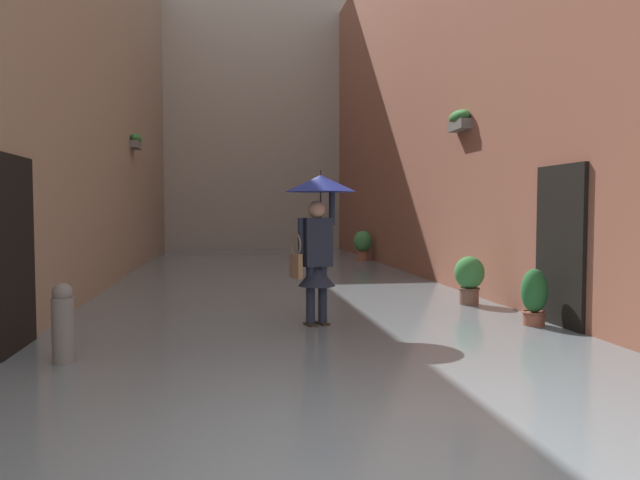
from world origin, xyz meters
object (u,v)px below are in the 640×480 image
(potted_plant_near_left, at_px, (469,278))
(potted_plant_far_left, at_px, (534,298))
(potted_plant_mid_left, at_px, (363,244))
(mooring_bollard, at_px, (63,326))
(person_wading, at_px, (318,221))

(potted_plant_near_left, height_order, potted_plant_far_left, potted_plant_near_left)
(potted_plant_mid_left, bearing_deg, potted_plant_near_left, 88.99)
(potted_plant_near_left, xyz_separation_m, mooring_bollard, (5.51, 2.79, -0.06))
(potted_plant_far_left, bearing_deg, person_wading, -9.76)
(potted_plant_far_left, height_order, mooring_bollard, mooring_bollard)
(potted_plant_mid_left, xyz_separation_m, mooring_bollard, (5.65, 10.95, -0.13))
(potted_plant_mid_left, height_order, mooring_bollard, potted_plant_mid_left)
(potted_plant_mid_left, distance_m, potted_plant_far_left, 9.92)
(potted_plant_mid_left, relative_size, potted_plant_far_left, 1.18)
(potted_plant_far_left, relative_size, mooring_bollard, 0.94)
(person_wading, bearing_deg, potted_plant_mid_left, -106.63)
(potted_plant_near_left, relative_size, mooring_bollard, 0.97)
(potted_plant_near_left, distance_m, potted_plant_mid_left, 8.16)
(potted_plant_near_left, bearing_deg, person_wading, 25.53)
(potted_plant_mid_left, height_order, potted_plant_far_left, potted_plant_mid_left)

